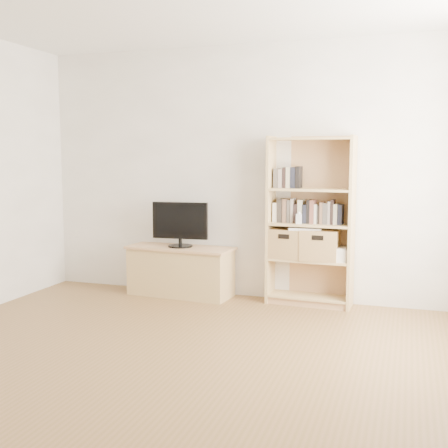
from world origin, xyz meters
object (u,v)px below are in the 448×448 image
at_px(basket_right, 320,245).
at_px(laptop, 306,228).
at_px(baby_monitor, 299,219).
at_px(bookshelf, 310,221).
at_px(television, 180,225).
at_px(tv_stand, 181,272).
at_px(basket_left, 288,243).

xyz_separation_m(basket_right, laptop, (-0.14, -0.01, 0.15)).
relative_size(baby_monitor, laptop, 0.32).
xyz_separation_m(baby_monitor, basket_right, (0.20, 0.08, -0.25)).
height_order(bookshelf, basket_right, bookshelf).
distance_m(bookshelf, laptop, 0.08).
distance_m(television, laptop, 1.32).
relative_size(tv_stand, baby_monitor, 10.99).
bearing_deg(baby_monitor, basket_right, 24.03).
bearing_deg(baby_monitor, basket_left, 145.53).
distance_m(basket_right, laptop, 0.21).
bearing_deg(television, tv_stand, 0.00).
bearing_deg(basket_right, bookshelf, 175.38).
distance_m(tv_stand, basket_left, 1.19).
distance_m(bookshelf, basket_left, 0.32).
relative_size(basket_left, laptop, 1.13).
bearing_deg(basket_left, tv_stand, -172.51).
relative_size(bookshelf, television, 2.79).
bearing_deg(baby_monitor, television, -178.84).
xyz_separation_m(baby_monitor, laptop, (0.05, 0.07, -0.10)).
xyz_separation_m(tv_stand, baby_monitor, (1.26, -0.03, 0.62)).
relative_size(tv_stand, basket_left, 3.08).
bearing_deg(laptop, tv_stand, 177.05).
relative_size(bookshelf, baby_monitor, 16.89).
bearing_deg(bookshelf, basket_right, -2.60).
bearing_deg(basket_right, tv_stand, -177.29).
xyz_separation_m(tv_stand, television, (0.00, 0.00, 0.50)).
bearing_deg(bookshelf, laptop, -154.89).
height_order(tv_stand, basket_left, basket_left).
xyz_separation_m(bookshelf, basket_left, (-0.22, 0.01, -0.23)).
xyz_separation_m(television, basket_left, (1.14, 0.06, -0.15)).
height_order(basket_left, laptop, laptop).
height_order(tv_stand, bookshelf, bookshelf).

